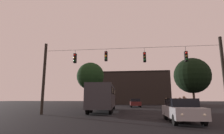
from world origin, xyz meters
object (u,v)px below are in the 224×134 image
object	(u,v)px
pedestrian_crossing_center	(184,104)
pedestrian_trailing	(180,105)
car_far_left	(135,103)
pedestrian_crossing_left	(176,105)
tree_left_silhouette	(90,76)
city_bus	(103,96)
pedestrian_crossing_right	(166,105)
tree_behind_building	(192,76)
pedestrian_near_bus	(186,105)
car_near_right	(182,110)

from	to	relation	value
pedestrian_crossing_center	pedestrian_trailing	distance (m)	1.11
car_far_left	pedestrian_crossing_left	world-z (taller)	pedestrian_crossing_left
car_far_left	tree_left_silhouette	bearing A→B (deg)	-159.01
pedestrian_crossing_center	pedestrian_trailing	world-z (taller)	pedestrian_crossing_center
pedestrian_crossing_center	city_bus	bearing A→B (deg)	152.09
pedestrian_crossing_center	tree_left_silhouette	distance (m)	18.19
city_bus	tree_left_silhouette	world-z (taller)	tree_left_silhouette
pedestrian_crossing_center	pedestrian_crossing_right	bearing A→B (deg)	114.11
pedestrian_crossing_right	tree_behind_building	bearing A→B (deg)	60.15
pedestrian_near_bus	pedestrian_trailing	distance (m)	1.24
car_near_right	pedestrian_crossing_left	world-z (taller)	pedestrian_crossing_left
car_near_right	pedestrian_trailing	distance (m)	5.94
pedestrian_crossing_center	pedestrian_near_bus	distance (m)	2.18
pedestrian_crossing_left	pedestrian_crossing_center	world-z (taller)	pedestrian_crossing_center
pedestrian_crossing_center	pedestrian_near_bus	size ratio (longest dim) A/B	1.07
pedestrian_crossing_left	pedestrian_crossing_center	xyz separation A→B (m)	(0.31, -2.07, 0.11)
pedestrian_trailing	pedestrian_crossing_right	bearing A→B (deg)	125.97
city_bus	car_far_left	xyz separation A→B (m)	(3.89, 11.50, -1.07)
car_near_right	tree_behind_building	bearing A→B (deg)	69.99
pedestrian_crossing_right	pedestrian_crossing_center	bearing A→B (deg)	-65.89
pedestrian_crossing_right	tree_behind_building	size ratio (longest dim) A/B	0.19
car_far_left	tree_behind_building	bearing A→B (deg)	-12.63
pedestrian_crossing_center	tree_left_silhouette	bearing A→B (deg)	133.03
pedestrian_crossing_center	pedestrian_near_bus	bearing A→B (deg)	71.45
city_bus	pedestrian_crossing_left	distance (m)	8.30
pedestrian_crossing_left	pedestrian_trailing	world-z (taller)	pedestrian_trailing
car_near_right	pedestrian_crossing_right	size ratio (longest dim) A/B	2.77
pedestrian_near_bus	tree_left_silhouette	xyz separation A→B (m)	(-12.74, 10.84, 4.48)
pedestrian_crossing_center	tree_behind_building	xyz separation A→B (m)	(5.24, 13.71, 4.35)
tree_left_silhouette	car_far_left	bearing A→B (deg)	20.99
pedestrian_near_bus	pedestrian_trailing	xyz separation A→B (m)	(-0.78, -0.96, -0.00)
pedestrian_crossing_left	tree_left_silhouette	bearing A→B (deg)	137.29
pedestrian_crossing_right	pedestrian_near_bus	bearing A→B (deg)	-15.41
pedestrian_crossing_left	pedestrian_crossing_right	bearing A→B (deg)	149.03
pedestrian_crossing_left	tree_left_silhouette	size ratio (longest dim) A/B	0.20
car_near_right	car_far_left	world-z (taller)	same
pedestrian_near_bus	pedestrian_trailing	world-z (taller)	same
pedestrian_crossing_left	tree_behind_building	xyz separation A→B (m)	(5.55, 11.65, 4.45)
pedestrian_crossing_right	pedestrian_trailing	distance (m)	1.81
city_bus	car_near_right	size ratio (longest dim) A/B	2.56
car_far_left	pedestrian_trailing	xyz separation A→B (m)	(4.25, -14.75, 0.13)
pedestrian_crossing_right	pedestrian_near_bus	xyz separation A→B (m)	(1.84, -0.51, 0.04)
pedestrian_crossing_right	tree_behind_building	world-z (taller)	tree_behind_building
pedestrian_trailing	car_near_right	bearing A→B (deg)	-103.31
city_bus	tree_left_silhouette	xyz separation A→B (m)	(-3.82, 8.55, 3.53)
city_bus	pedestrian_crossing_left	bearing A→B (deg)	-16.13
tree_left_silhouette	tree_behind_building	xyz separation A→B (m)	(17.29, 0.81, -0.06)
pedestrian_crossing_right	tree_left_silhouette	bearing A→B (deg)	136.52
pedestrian_crossing_center	pedestrian_near_bus	world-z (taller)	pedestrian_crossing_center
pedestrian_crossing_right	tree_left_silhouette	size ratio (longest dim) A/B	0.20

